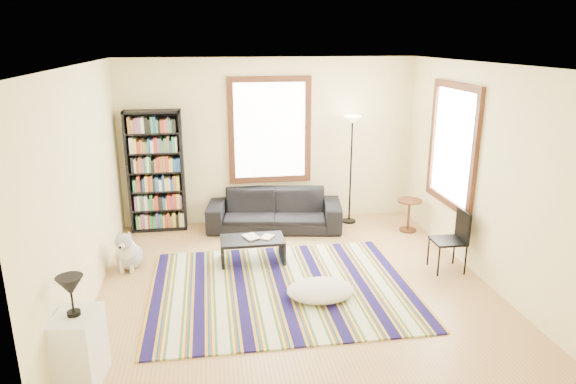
{
  "coord_description": "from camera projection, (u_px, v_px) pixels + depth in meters",
  "views": [
    {
      "loc": [
        -1.03,
        -6.05,
        3.09
      ],
      "look_at": [
        0.0,
        0.5,
        1.1
      ],
      "focal_mm": 32.0,
      "sensor_mm": 36.0,
      "label": 1
    }
  ],
  "objects": [
    {
      "name": "floor_lamp",
      "position": [
        351.0,
        170.0,
        8.73
      ],
      "size": [
        0.37,
        0.37,
        1.86
      ],
      "primitive_type": null,
      "rotation": [
        0.0,
        0.0,
        0.3
      ],
      "color": "black",
      "rests_on": "floor"
    },
    {
      "name": "bookshelf",
      "position": [
        156.0,
        171.0,
        8.39
      ],
      "size": [
        0.9,
        0.3,
        2.0
      ],
      "primitive_type": "cube",
      "color": "black",
      "rests_on": "floor"
    },
    {
      "name": "coffee_table",
      "position": [
        252.0,
        250.0,
        7.34
      ],
      "size": [
        1.01,
        0.74,
        0.36
      ],
      "primitive_type": "cube",
      "rotation": [
        0.0,
        0.0,
        -0.3
      ],
      "color": "black",
      "rests_on": "floor"
    },
    {
      "name": "window_right",
      "position": [
        453.0,
        145.0,
        7.43
      ],
      "size": [
        0.06,
        1.2,
        1.6
      ],
      "primitive_type": "cube",
      "color": "white",
      "rests_on": "wall_right"
    },
    {
      "name": "side_table",
      "position": [
        409.0,
        215.0,
        8.51
      ],
      "size": [
        0.4,
        0.4,
        0.54
      ],
      "primitive_type": "cylinder",
      "rotation": [
        0.0,
        0.0,
        0.01
      ],
      "color": "#482912",
      "rests_on": "floor"
    },
    {
      "name": "wall_left",
      "position": [
        79.0,
        189.0,
        5.98
      ],
      "size": [
        0.1,
        5.0,
        2.8
      ],
      "primitive_type": "cube",
      "color": "#FFF1AB",
      "rests_on": "floor"
    },
    {
      "name": "wall_back",
      "position": [
        269.0,
        141.0,
        8.77
      ],
      "size": [
        5.0,
        0.1,
        2.8
      ],
      "primitive_type": "cube",
      "color": "#FFF1AB",
      "rests_on": "floor"
    },
    {
      "name": "sofa",
      "position": [
        275.0,
        210.0,
        8.61
      ],
      "size": [
        2.32,
        1.2,
        0.65
      ],
      "primitive_type": "imported",
      "rotation": [
        0.0,
        0.0,
        -0.16
      ],
      "color": "black",
      "rests_on": "floor"
    },
    {
      "name": "dog",
      "position": [
        129.0,
        249.0,
        7.12
      ],
      "size": [
        0.5,
        0.64,
        0.58
      ],
      "primitive_type": null,
      "rotation": [
        0.0,
        0.0,
        -0.15
      ],
      "color": "silver",
      "rests_on": "floor"
    },
    {
      "name": "ceiling",
      "position": [
        295.0,
        60.0,
        5.94
      ],
      "size": [
        5.0,
        5.0,
        0.1
      ],
      "primitive_type": "cube",
      "color": "white",
      "rests_on": "floor"
    },
    {
      "name": "table_lamp",
      "position": [
        72.0,
        296.0,
        4.57
      ],
      "size": [
        0.31,
        0.31,
        0.38
      ],
      "primitive_type": null,
      "rotation": [
        0.0,
        0.0,
        0.35
      ],
      "color": "black",
      "rests_on": "white_cabinet"
    },
    {
      "name": "wall_right",
      "position": [
        485.0,
        172.0,
        6.74
      ],
      "size": [
        0.1,
        5.0,
        2.8
      ],
      "primitive_type": "cube",
      "color": "#FFF1AB",
      "rests_on": "floor"
    },
    {
      "name": "floor",
      "position": [
        294.0,
        286.0,
        6.78
      ],
      "size": [
        5.0,
        5.0,
        0.1
      ],
      "primitive_type": "cube",
      "color": "tan",
      "rests_on": "ground"
    },
    {
      "name": "white_cabinet",
      "position": [
        79.0,
        349.0,
        4.72
      ],
      "size": [
        0.45,
        0.55,
        0.7
      ],
      "primitive_type": "cube",
      "rotation": [
        0.0,
        0.0,
        -0.15
      ],
      "color": "white",
      "rests_on": "floor"
    },
    {
      "name": "rug",
      "position": [
        282.0,
        288.0,
        6.58
      ],
      "size": [
        3.32,
        2.66,
        0.02
      ],
      "primitive_type": "cube",
      "color": "#130D41",
      "rests_on": "floor"
    },
    {
      "name": "book_b",
      "position": [
        262.0,
        236.0,
        7.35
      ],
      "size": [
        0.25,
        0.26,
        0.02
      ],
      "primitive_type": "imported",
      "rotation": [
        0.0,
        0.0,
        -0.57
      ],
      "color": "beige",
      "rests_on": "coffee_table"
    },
    {
      "name": "book_a",
      "position": [
        245.0,
        238.0,
        7.27
      ],
      "size": [
        0.3,
        0.27,
        0.02
      ],
      "primitive_type": "imported",
      "rotation": [
        0.0,
        0.0,
        0.38
      ],
      "color": "beige",
      "rests_on": "coffee_table"
    },
    {
      "name": "window_back",
      "position": [
        270.0,
        130.0,
        8.64
      ],
      "size": [
        1.2,
        0.06,
        1.6
      ],
      "primitive_type": "cube",
      "color": "white",
      "rests_on": "wall_back"
    },
    {
      "name": "wall_front",
      "position": [
        350.0,
        267.0,
        3.95
      ],
      "size": [
        5.0,
        0.1,
        2.8
      ],
      "primitive_type": "cube",
      "color": "#FFF1AB",
      "rests_on": "floor"
    },
    {
      "name": "floor_cushion",
      "position": [
        320.0,
        290.0,
        6.33
      ],
      "size": [
        0.88,
        0.68,
        0.21
      ],
      "primitive_type": "ellipsoid",
      "rotation": [
        0.0,
        0.0,
        0.06
      ],
      "color": "silver",
      "rests_on": "floor"
    },
    {
      "name": "folding_chair",
      "position": [
        448.0,
        241.0,
        7.02
      ],
      "size": [
        0.43,
        0.41,
        0.86
      ],
      "primitive_type": "cube",
      "rotation": [
        0.0,
        0.0,
        -0.03
      ],
      "color": "black",
      "rests_on": "floor"
    }
  ]
}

